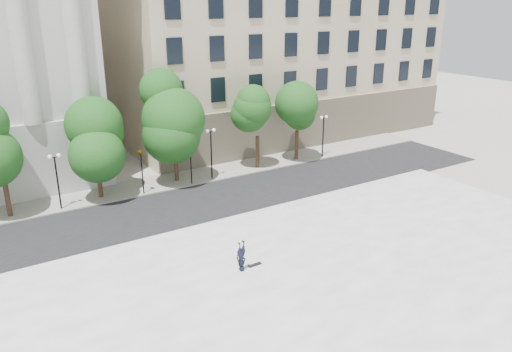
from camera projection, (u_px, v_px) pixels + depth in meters
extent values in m
plane|color=#AFADA5|center=(335.00, 345.00, 22.51)|extent=(160.00, 160.00, 0.00)
cube|color=white|center=(296.00, 308.00, 24.84)|extent=(44.00, 22.00, 0.45)
cube|color=black|center=(175.00, 210.00, 36.89)|extent=(60.00, 8.00, 0.02)
cube|color=#A09E94|center=(146.00, 186.00, 41.67)|extent=(60.00, 4.00, 0.12)
cube|color=beige|center=(254.00, 37.00, 60.22)|extent=(36.00, 26.00, 21.00)
cylinder|color=black|center=(142.00, 174.00, 39.33)|extent=(0.10, 0.10, 3.50)
imported|color=black|center=(140.00, 149.00, 38.64)|extent=(0.51, 1.68, 0.66)
cylinder|color=black|center=(191.00, 165.00, 41.44)|extent=(0.10, 0.10, 3.50)
imported|color=black|center=(190.00, 141.00, 40.75)|extent=(1.00, 1.73, 0.69)
imported|color=black|center=(241.00, 267.00, 27.73)|extent=(0.99, 1.89, 0.49)
cube|color=black|center=(255.00, 265.00, 28.34)|extent=(0.81, 0.23, 0.08)
cylinder|color=#382619|center=(8.00, 199.00, 35.35)|extent=(0.36, 0.36, 2.72)
cylinder|color=#382619|center=(100.00, 183.00, 38.85)|extent=(0.36, 0.36, 2.46)
sphere|color=#1B4413|center=(95.00, 142.00, 37.74)|extent=(4.23, 4.23, 4.23)
cylinder|color=#382619|center=(176.00, 164.00, 42.31)|extent=(0.36, 0.36, 3.15)
sphere|color=#1B4413|center=(173.00, 115.00, 40.89)|extent=(4.42, 4.42, 4.42)
cylinder|color=#382619|center=(257.00, 152.00, 45.75)|extent=(0.36, 0.36, 3.06)
sphere|color=#1B4413|center=(258.00, 108.00, 44.37)|extent=(3.66, 3.66, 3.66)
cylinder|color=#382619|center=(297.00, 146.00, 48.15)|extent=(0.36, 0.36, 2.92)
sphere|color=#1B4413|center=(298.00, 105.00, 46.84)|extent=(3.42, 3.42, 3.42)
cylinder|color=black|center=(58.00, 184.00, 36.33)|extent=(0.12, 0.12, 4.09)
cube|color=black|center=(54.00, 157.00, 35.65)|extent=(0.60, 0.06, 0.06)
sphere|color=white|center=(50.00, 157.00, 35.47)|extent=(0.28, 0.28, 0.28)
sphere|color=white|center=(58.00, 155.00, 35.77)|extent=(0.28, 0.28, 0.28)
cylinder|color=black|center=(211.00, 156.00, 42.59)|extent=(0.12, 0.12, 4.29)
cube|color=black|center=(211.00, 132.00, 41.88)|extent=(0.60, 0.06, 0.06)
sphere|color=white|center=(207.00, 131.00, 41.70)|extent=(0.28, 0.28, 0.28)
sphere|color=white|center=(214.00, 130.00, 42.00)|extent=(0.28, 0.28, 0.28)
cylinder|color=black|center=(323.00, 138.00, 48.79)|extent=(0.12, 0.12, 3.97)
cube|color=black|center=(324.00, 118.00, 48.13)|extent=(0.60, 0.06, 0.06)
sphere|color=white|center=(322.00, 117.00, 47.95)|extent=(0.28, 0.28, 0.28)
sphere|color=white|center=(326.00, 117.00, 48.25)|extent=(0.28, 0.28, 0.28)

